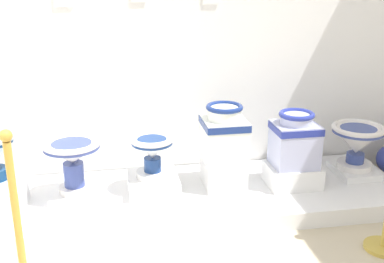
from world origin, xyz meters
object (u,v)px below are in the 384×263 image
(plinth_block_central_ornate, at_px, (223,171))
(plinth_block_pale_glazed, at_px, (76,195))
(antique_toilet_slender_white, at_px, (357,140))
(plinth_block_broad_patterned, at_px, (292,175))
(plinth_block_rightmost, at_px, (153,184))
(antique_toilet_rightmost, at_px, (152,150))
(antique_toilet_pale_glazed, at_px, (72,154))
(plinth_block_slender_white, at_px, (354,171))
(antique_toilet_broad_patterned, at_px, (295,139))
(stanchion_post_near_left, at_px, (21,253))
(antique_toilet_central_ornate, at_px, (224,132))

(plinth_block_central_ornate, bearing_deg, plinth_block_pale_glazed, -178.45)
(antique_toilet_slender_white, bearing_deg, plinth_block_central_ornate, -178.79)
(plinth_block_pale_glazed, distance_m, plinth_block_broad_patterned, 1.62)
(plinth_block_rightmost, xyz_separation_m, plinth_block_central_ornate, (0.53, 0.01, 0.06))
(plinth_block_pale_glazed, xyz_separation_m, antique_toilet_rightmost, (0.56, 0.02, 0.30))
(plinth_block_rightmost, bearing_deg, plinth_block_central_ornate, 1.01)
(antique_toilet_pale_glazed, bearing_deg, plinth_block_central_ornate, 1.55)
(plinth_block_broad_patterned, height_order, plinth_block_slender_white, plinth_block_broad_patterned)
(antique_toilet_broad_patterned, distance_m, plinth_block_slender_white, 0.67)
(antique_toilet_broad_patterned, bearing_deg, plinth_block_rightmost, 175.89)
(antique_toilet_slender_white, bearing_deg, stanchion_post_near_left, -156.69)
(antique_toilet_broad_patterned, xyz_separation_m, antique_toilet_slender_white, (0.57, 0.11, -0.09))
(plinth_block_rightmost, distance_m, antique_toilet_central_ornate, 0.65)
(plinth_block_rightmost, distance_m, stanchion_post_near_left, 1.27)
(plinth_block_central_ornate, bearing_deg, stanchion_post_near_left, -142.31)
(plinth_block_broad_patterned, bearing_deg, antique_toilet_central_ornate, 170.72)
(antique_toilet_central_ornate, bearing_deg, antique_toilet_rightmost, -178.99)
(antique_toilet_pale_glazed, distance_m, plinth_block_broad_patterned, 1.63)
(antique_toilet_rightmost, distance_m, plinth_block_slender_white, 1.65)
(plinth_block_pale_glazed, relative_size, plinth_block_broad_patterned, 0.92)
(antique_toilet_rightmost, xyz_separation_m, stanchion_post_near_left, (-0.77, -1.00, -0.13))
(antique_toilet_central_ornate, relative_size, antique_toilet_slender_white, 0.99)
(antique_toilet_pale_glazed, bearing_deg, antique_toilet_rightmost, 2.06)
(antique_toilet_slender_white, relative_size, stanchion_post_near_left, 0.42)
(plinth_block_pale_glazed, bearing_deg, antique_toilet_rightmost, 2.06)
(plinth_block_slender_white, bearing_deg, antique_toilet_central_ornate, -178.79)
(plinth_block_slender_white, bearing_deg, antique_toilet_pale_glazed, -178.62)
(antique_toilet_pale_glazed, xyz_separation_m, antique_toilet_slender_white, (2.18, 0.05, -0.05))
(antique_toilet_slender_white, bearing_deg, antique_toilet_central_ornate, -178.79)
(plinth_block_slender_white, bearing_deg, antique_toilet_broad_patterned, -169.17)
(antique_toilet_rightmost, bearing_deg, antique_toilet_pale_glazed, -177.94)
(plinth_block_central_ornate, bearing_deg, antique_toilet_pale_glazed, -178.45)
(plinth_block_pale_glazed, xyz_separation_m, plinth_block_broad_patterned, (1.61, -0.06, 0.05))
(plinth_block_central_ornate, bearing_deg, antique_toilet_slender_white, 1.21)
(antique_toilet_central_ornate, height_order, antique_toilet_slender_white, antique_toilet_central_ornate)
(plinth_block_broad_patterned, height_order, stanchion_post_near_left, stanchion_post_near_left)
(plinth_block_pale_glazed, distance_m, stanchion_post_near_left, 1.01)
(antique_toilet_broad_patterned, xyz_separation_m, plinth_block_slender_white, (0.57, 0.11, -0.35))
(plinth_block_pale_glazed, bearing_deg, plinth_block_central_ornate, 1.55)
(antique_toilet_slender_white, bearing_deg, plinth_block_broad_patterned, -169.17)
(antique_toilet_pale_glazed, relative_size, antique_toilet_rightmost, 1.27)
(plinth_block_slender_white, xyz_separation_m, stanchion_post_near_left, (-2.39, -1.03, 0.17))
(stanchion_post_near_left, bearing_deg, antique_toilet_slender_white, 23.31)
(antique_toilet_pale_glazed, height_order, antique_toilet_broad_patterned, antique_toilet_broad_patterned)
(antique_toilet_central_ornate, height_order, plinth_block_slender_white, antique_toilet_central_ornate)
(plinth_block_pale_glazed, distance_m, antique_toilet_rightmost, 0.64)
(antique_toilet_pale_glazed, height_order, plinth_block_central_ornate, antique_toilet_pale_glazed)
(antique_toilet_central_ornate, distance_m, antique_toilet_slender_white, 1.10)
(plinth_block_pale_glazed, relative_size, antique_toilet_slender_white, 0.86)
(antique_toilet_pale_glazed, xyz_separation_m, plinth_block_central_ornate, (1.09, 0.03, -0.22))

